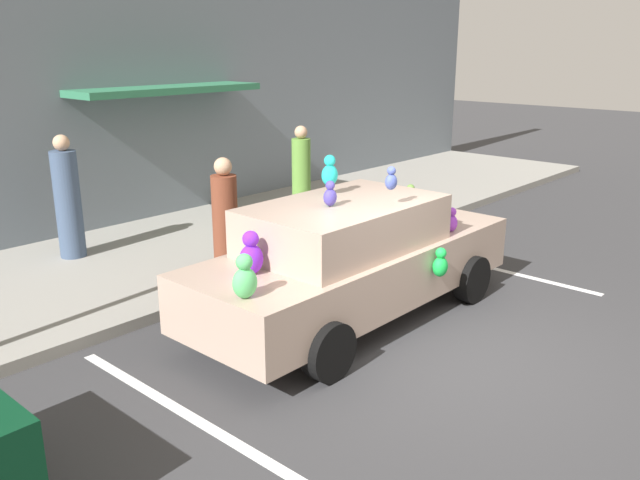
% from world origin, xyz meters
% --- Properties ---
extents(ground_plane, '(60.00, 60.00, 0.00)m').
position_xyz_m(ground_plane, '(0.00, 0.00, 0.00)').
color(ground_plane, '#38383A').
extents(sidewalk, '(24.00, 4.00, 0.15)m').
position_xyz_m(sidewalk, '(0.00, 5.00, 0.07)').
color(sidewalk, gray).
rests_on(sidewalk, ground).
extents(storefront_building, '(24.00, 1.25, 6.40)m').
position_xyz_m(storefront_building, '(0.01, 7.14, 3.19)').
color(storefront_building, slate).
rests_on(storefront_building, ground).
extents(parking_stripe_front, '(0.12, 3.60, 0.01)m').
position_xyz_m(parking_stripe_front, '(3.17, 1.00, 0.00)').
color(parking_stripe_front, silver).
rests_on(parking_stripe_front, ground).
extents(parking_stripe_rear, '(0.12, 3.60, 0.01)m').
position_xyz_m(parking_stripe_rear, '(-2.57, 1.00, 0.00)').
color(parking_stripe_rear, silver).
rests_on(parking_stripe_rear, ground).
extents(plush_covered_car, '(4.68, 1.95, 2.04)m').
position_xyz_m(plush_covered_car, '(0.22, 1.29, 0.80)').
color(plush_covered_car, tan).
rests_on(plush_covered_car, ground).
extents(teddy_bear_on_sidewalk, '(0.41, 0.34, 0.77)m').
position_xyz_m(teddy_bear_on_sidewalk, '(0.60, 3.57, 0.51)').
color(teddy_bear_on_sidewalk, brown).
rests_on(teddy_bear_on_sidewalk, sidewalk).
extents(pedestrian_near_shopfront, '(0.37, 0.37, 1.69)m').
position_xyz_m(pedestrian_near_shopfront, '(-0.00, 3.45, 0.93)').
color(pedestrian_near_shopfront, brown).
rests_on(pedestrian_near_shopfront, sidewalk).
extents(pedestrian_walking_past, '(0.39, 0.39, 1.90)m').
position_xyz_m(pedestrian_walking_past, '(-1.10, 5.85, 1.03)').
color(pedestrian_walking_past, '#3F516D').
rests_on(pedestrian_walking_past, sidewalk).
extents(pedestrian_by_lamp, '(0.33, 0.33, 1.85)m').
position_xyz_m(pedestrian_by_lamp, '(2.37, 4.22, 1.02)').
color(pedestrian_by_lamp, '#60963B').
rests_on(pedestrian_by_lamp, sidewalk).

